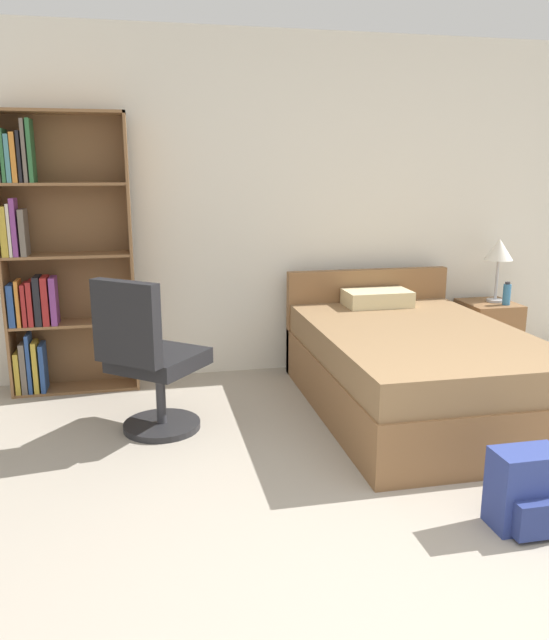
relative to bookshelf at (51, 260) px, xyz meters
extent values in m
cube|color=silver|center=(1.83, 0.20, 0.33)|extent=(9.00, 0.06, 2.60)
cube|color=brown|center=(-0.32, -0.01, 0.02)|extent=(0.02, 0.26, 1.98)
cube|color=brown|center=(0.56, -0.01, 0.02)|extent=(0.02, 0.26, 1.98)
cube|color=brown|center=(0.12, 0.11, 0.02)|extent=(0.90, 0.01, 1.98)
cube|color=brown|center=(0.12, -0.01, -0.96)|extent=(0.86, 0.25, 0.02)
cube|color=gold|center=(-0.28, -0.05, -0.80)|extent=(0.03, 0.17, 0.30)
cube|color=#665B51|center=(-0.24, -0.06, -0.77)|extent=(0.04, 0.15, 0.37)
cube|color=navy|center=(-0.20, -0.04, -0.74)|extent=(0.03, 0.18, 0.43)
cube|color=gold|center=(-0.15, -0.05, -0.76)|extent=(0.03, 0.16, 0.37)
cube|color=navy|center=(-0.11, -0.04, -0.78)|extent=(0.03, 0.19, 0.35)
cube|color=brown|center=(0.12, -0.01, -0.47)|extent=(0.86, 0.25, 0.02)
cube|color=navy|center=(-0.28, -0.05, -0.31)|extent=(0.04, 0.17, 0.30)
cube|color=orange|center=(-0.23, -0.05, -0.29)|extent=(0.02, 0.16, 0.33)
cube|color=maroon|center=(-0.19, -0.03, -0.31)|extent=(0.03, 0.20, 0.30)
cube|color=maroon|center=(-0.15, -0.03, -0.30)|extent=(0.03, 0.20, 0.32)
cube|color=black|center=(-0.10, -0.04, -0.28)|extent=(0.04, 0.19, 0.35)
cube|color=maroon|center=(-0.05, -0.04, -0.28)|extent=(0.04, 0.18, 0.34)
cube|color=#7A387F|center=(0.01, -0.05, -0.29)|extent=(0.04, 0.17, 0.34)
cube|color=brown|center=(0.12, -0.01, 0.03)|extent=(0.86, 0.25, 0.02)
cube|color=gold|center=(-0.27, -0.04, 0.21)|extent=(0.04, 0.19, 0.34)
cube|color=beige|center=(-0.24, -0.06, 0.22)|extent=(0.02, 0.15, 0.36)
cube|color=#7A387F|center=(-0.21, -0.06, 0.24)|extent=(0.03, 0.15, 0.39)
cube|color=#665B51|center=(-0.16, -0.04, 0.20)|extent=(0.04, 0.19, 0.32)
cube|color=brown|center=(0.12, -0.01, 0.53)|extent=(0.86, 0.25, 0.02)
cube|color=#2D6638|center=(-0.23, -0.04, 0.71)|extent=(0.02, 0.19, 0.35)
cube|color=teal|center=(-0.20, -0.05, 0.69)|extent=(0.03, 0.16, 0.31)
cube|color=orange|center=(-0.17, -0.03, 0.70)|extent=(0.03, 0.21, 0.33)
cube|color=black|center=(-0.13, -0.04, 0.70)|extent=(0.02, 0.19, 0.34)
cube|color=#665B51|center=(-0.10, -0.05, 0.74)|extent=(0.02, 0.17, 0.41)
cube|color=#2D6638|center=(-0.06, -0.04, 0.74)|extent=(0.03, 0.18, 0.42)
cube|color=brown|center=(0.12, -0.01, 1.00)|extent=(0.90, 0.26, 0.02)
cube|color=brown|center=(2.39, -0.94, -0.79)|extent=(1.32, 1.99, 0.36)
cube|color=olive|center=(2.39, -0.94, -0.51)|extent=(1.29, 1.95, 0.21)
cube|color=brown|center=(2.39, 0.02, -0.56)|extent=(1.32, 0.08, 0.82)
cube|color=beige|center=(2.39, -0.19, -0.34)|extent=(0.50, 0.30, 0.12)
cylinder|color=#232326|center=(0.71, -0.88, -0.95)|extent=(0.48, 0.48, 0.04)
cylinder|color=#333338|center=(0.71, -0.88, -0.75)|extent=(0.06, 0.06, 0.36)
cube|color=black|center=(0.71, -0.88, -0.52)|extent=(0.68, 0.68, 0.10)
cube|color=black|center=(0.53, -1.10, -0.23)|extent=(0.39, 0.34, 0.49)
cube|color=brown|center=(3.41, -0.09, -0.71)|extent=(0.41, 0.44, 0.53)
sphere|color=tan|center=(3.41, -0.32, -0.60)|extent=(0.02, 0.02, 0.02)
cylinder|color=#B2B2B7|center=(3.47, -0.07, -0.43)|extent=(0.14, 0.14, 0.02)
cylinder|color=#B2B2B7|center=(3.47, -0.07, -0.26)|extent=(0.02, 0.02, 0.33)
cone|color=white|center=(3.47, -0.07, -0.01)|extent=(0.23, 0.23, 0.17)
cylinder|color=teal|center=(3.49, -0.20, -0.36)|extent=(0.06, 0.06, 0.17)
cylinder|color=#2D2D33|center=(3.49, -0.20, -0.26)|extent=(0.04, 0.04, 0.02)
cube|color=navy|center=(2.29, -2.35, -0.79)|extent=(0.31, 0.19, 0.37)
cube|color=navy|center=(2.29, -2.47, -0.87)|extent=(0.24, 0.07, 0.17)
camera|label=1|loc=(0.64, -4.62, 0.62)|focal=35.00mm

